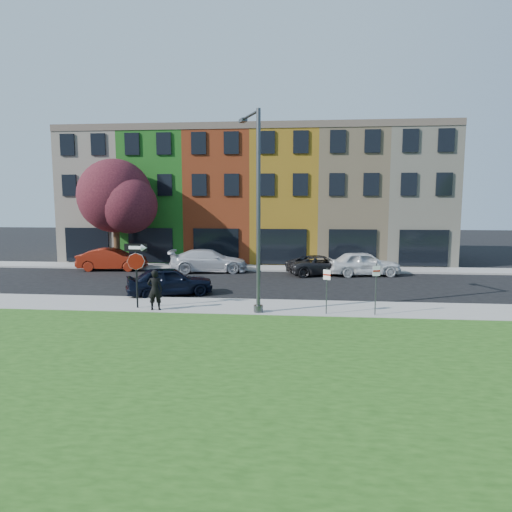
# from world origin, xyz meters

# --- Properties ---
(ground) EXTENTS (120.00, 120.00, 0.00)m
(ground) POSITION_xyz_m (0.00, 0.00, 0.00)
(ground) COLOR black
(ground) RESTS_ON ground
(sidewalk_near) EXTENTS (40.00, 3.00, 0.12)m
(sidewalk_near) POSITION_xyz_m (2.00, 3.00, 0.06)
(sidewalk_near) COLOR gray
(sidewalk_near) RESTS_ON ground
(sidewalk_far) EXTENTS (40.00, 2.40, 0.12)m
(sidewalk_far) POSITION_xyz_m (-3.00, 15.00, 0.06)
(sidewalk_far) COLOR gray
(sidewalk_far) RESTS_ON ground
(rowhouse_block) EXTENTS (30.00, 10.12, 10.00)m
(rowhouse_block) POSITION_xyz_m (-2.50, 21.18, 4.99)
(rowhouse_block) COLOR beige
(rowhouse_block) RESTS_ON ground
(stop_sign) EXTENTS (1.05, 0.12, 2.88)m
(stop_sign) POSITION_xyz_m (-5.99, 2.18, 2.17)
(stop_sign) COLOR black
(stop_sign) RESTS_ON sidewalk_near
(man) EXTENTS (0.77, 0.61, 1.78)m
(man) POSITION_xyz_m (-5.07, 1.90, 1.01)
(man) COLOR black
(man) RESTS_ON sidewalk_near
(sedan_near) EXTENTS (5.09, 5.73, 1.50)m
(sedan_near) POSITION_xyz_m (-5.45, 5.47, 0.75)
(sedan_near) COLOR black
(sedan_near) RESTS_ON ground
(parked_car_red) EXTENTS (2.46, 4.96, 1.54)m
(parked_car_red) POSITION_xyz_m (-11.87, 13.36, 0.77)
(parked_car_red) COLOR maroon
(parked_car_red) RESTS_ON ground
(parked_car_silver) EXTENTS (3.61, 5.90, 1.54)m
(parked_car_silver) POSITION_xyz_m (-4.98, 13.24, 0.77)
(parked_car_silver) COLOR silver
(parked_car_silver) RESTS_ON ground
(parked_car_dark) EXTENTS (5.15, 6.00, 1.28)m
(parked_car_dark) POSITION_xyz_m (2.64, 12.84, 0.64)
(parked_car_dark) COLOR black
(parked_car_dark) RESTS_ON ground
(parked_car_white) EXTENTS (3.32, 5.24, 1.59)m
(parked_car_white) POSITION_xyz_m (5.39, 12.79, 0.79)
(parked_car_white) COLOR silver
(parked_car_white) RESTS_ON ground
(street_lamp) EXTENTS (1.30, 2.41, 8.51)m
(street_lamp) POSITION_xyz_m (-0.61, 2.09, 4.41)
(street_lamp) COLOR #444649
(street_lamp) RESTS_ON sidewalk_near
(parking_sign_a) EXTENTS (0.30, 0.17, 1.95)m
(parking_sign_a) POSITION_xyz_m (2.36, 1.89, 1.36)
(parking_sign_a) COLOR #444649
(parking_sign_a) RESTS_ON sidewalk_near
(parking_sign_b) EXTENTS (0.31, 0.12, 2.18)m
(parking_sign_b) POSITION_xyz_m (4.39, 1.89, 1.48)
(parking_sign_b) COLOR #444649
(parking_sign_b) RESTS_ON sidewalk_near
(tree_purple) EXTENTS (6.23, 5.46, 7.66)m
(tree_purple) POSITION_xyz_m (-11.75, 14.27, 5.05)
(tree_purple) COLOR black
(tree_purple) RESTS_ON sidewalk_far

